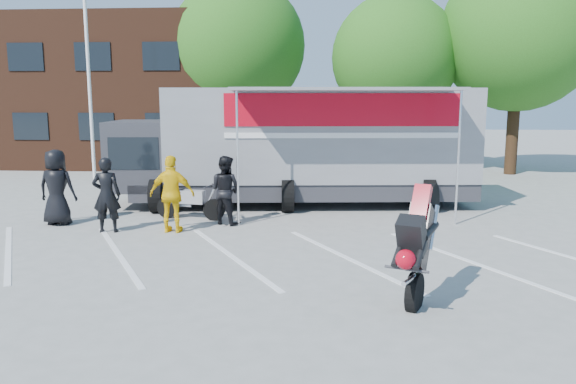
# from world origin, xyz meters

# --- Properties ---
(ground) EXTENTS (100.00, 100.00, 0.00)m
(ground) POSITION_xyz_m (0.00, 0.00, 0.00)
(ground) COLOR #9A9A95
(ground) RESTS_ON ground
(parking_bay_lines) EXTENTS (18.09, 13.33, 0.01)m
(parking_bay_lines) POSITION_xyz_m (0.00, 1.00, 0.01)
(parking_bay_lines) COLOR white
(parking_bay_lines) RESTS_ON ground
(office_building) EXTENTS (18.00, 8.00, 7.00)m
(office_building) POSITION_xyz_m (-10.00, 18.00, 3.50)
(office_building) COLOR #4A2718
(office_building) RESTS_ON ground
(flagpole) EXTENTS (1.61, 0.12, 8.00)m
(flagpole) POSITION_xyz_m (-6.24, 10.00, 5.05)
(flagpole) COLOR white
(flagpole) RESTS_ON ground
(tree_left) EXTENTS (6.12, 6.12, 8.64)m
(tree_left) POSITION_xyz_m (-2.00, 16.00, 5.57)
(tree_left) COLOR #382314
(tree_left) RESTS_ON ground
(tree_mid) EXTENTS (5.44, 5.44, 7.68)m
(tree_mid) POSITION_xyz_m (5.00, 15.00, 4.94)
(tree_mid) COLOR #382314
(tree_mid) RESTS_ON ground
(tree_right) EXTENTS (6.46, 6.46, 9.12)m
(tree_right) POSITION_xyz_m (10.00, 14.50, 5.88)
(tree_right) COLOR #382314
(tree_right) RESTS_ON ground
(transporter_truck) EXTENTS (11.48, 6.31, 3.51)m
(transporter_truck) POSITION_xyz_m (1.44, 6.74, 0.00)
(transporter_truck) COLOR gray
(transporter_truck) RESTS_ON ground
(parked_motorcycle) EXTENTS (2.03, 0.96, 1.02)m
(parked_motorcycle) POSITION_xyz_m (-1.50, 4.48, 0.00)
(parked_motorcycle) COLOR silver
(parked_motorcycle) RESTS_ON ground
(stunt_bike_rider) EXTENTS (1.47, 1.97, 2.10)m
(stunt_bike_rider) POSITION_xyz_m (3.79, -1.13, 0.00)
(stunt_bike_rider) COLOR black
(stunt_bike_rider) RESTS_ON ground
(spectator_leather_a) EXTENTS (0.97, 0.65, 1.95)m
(spectator_leather_a) POSITION_xyz_m (-4.75, 3.59, 0.97)
(spectator_leather_a) COLOR black
(spectator_leather_a) RESTS_ON ground
(spectator_leather_b) EXTENTS (0.73, 0.54, 1.83)m
(spectator_leather_b) POSITION_xyz_m (-3.16, 2.88, 0.92)
(spectator_leather_b) COLOR black
(spectator_leather_b) RESTS_ON ground
(spectator_leather_c) EXTENTS (1.07, 0.97, 1.78)m
(spectator_leather_c) POSITION_xyz_m (-0.46, 3.99, 0.89)
(spectator_leather_c) COLOR black
(spectator_leather_c) RESTS_ON ground
(spectator_hivis) EXTENTS (1.12, 0.51, 1.88)m
(spectator_hivis) POSITION_xyz_m (-1.57, 2.99, 0.94)
(spectator_hivis) COLOR yellow
(spectator_hivis) RESTS_ON ground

